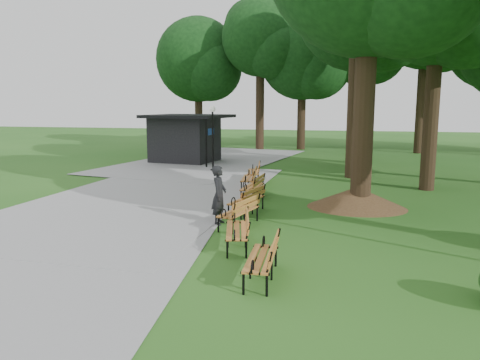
% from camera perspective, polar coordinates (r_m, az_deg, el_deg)
% --- Properties ---
extents(ground, '(100.00, 100.00, 0.00)m').
position_cam_1_polar(ground, '(14.61, -1.47, -4.70)').
color(ground, '#225819').
rests_on(ground, ground).
extents(path, '(12.00, 38.00, 0.06)m').
position_cam_1_polar(path, '(18.68, -11.14, -1.68)').
color(path, '#959598').
rests_on(path, ground).
extents(person, '(0.42, 0.64, 1.75)m').
position_cam_1_polar(person, '(13.74, -2.59, -1.86)').
color(person, black).
rests_on(person, ground).
extents(kiosk, '(5.18, 4.67, 2.90)m').
position_cam_1_polar(kiosk, '(28.76, -6.79, 5.10)').
color(kiosk, black).
rests_on(kiosk, ground).
extents(lamp_post, '(0.32, 0.32, 3.43)m').
position_cam_1_polar(lamp_post, '(24.52, -3.38, 6.76)').
color(lamp_post, black).
rests_on(lamp_post, ground).
extents(dirt_mound, '(2.84, 2.84, 0.73)m').
position_cam_1_polar(dirt_mound, '(16.48, 14.16, -2.07)').
color(dirt_mound, '#47301C').
rests_on(dirt_mound, ground).
extents(bench_0, '(0.73, 1.93, 0.88)m').
position_cam_1_polar(bench_0, '(9.55, 2.59, -9.63)').
color(bench_0, '#B76C2A').
rests_on(bench_0, ground).
extents(bench_1, '(1.06, 2.00, 0.88)m').
position_cam_1_polar(bench_1, '(11.58, -0.41, -6.20)').
color(bench_1, '#B76C2A').
rests_on(bench_1, ground).
extents(bench_2, '(1.07, 2.00, 0.88)m').
position_cam_1_polar(bench_2, '(13.53, -0.17, -3.91)').
color(bench_2, '#B76C2A').
rests_on(bench_2, ground).
extents(bench_3, '(1.08, 2.00, 0.88)m').
position_cam_1_polar(bench_3, '(15.13, 0.78, -2.50)').
color(bench_3, '#B76C2A').
rests_on(bench_3, ground).
extents(bench_4, '(0.73, 1.93, 0.88)m').
position_cam_1_polar(bench_4, '(17.59, 1.53, -0.82)').
color(bench_4, '#B76C2A').
rests_on(bench_4, ground).
extents(bench_5, '(0.87, 1.96, 0.88)m').
position_cam_1_polar(bench_5, '(19.57, 1.05, 0.22)').
color(bench_5, '#B76C2A').
rests_on(bench_5, ground).
extents(bench_6, '(0.96, 1.98, 0.88)m').
position_cam_1_polar(bench_6, '(21.46, 1.66, 1.02)').
color(bench_6, '#B76C2A').
rests_on(bench_6, ground).
extents(lawn_tree_4, '(7.36, 7.36, 12.77)m').
position_cam_1_polar(lawn_tree_4, '(29.39, 14.46, 19.82)').
color(lawn_tree_4, black).
rests_on(lawn_tree_4, ground).
extents(tree_backdrop, '(37.46, 9.95, 16.38)m').
position_cam_1_polar(tree_backdrop, '(37.11, 17.97, 16.10)').
color(tree_backdrop, black).
rests_on(tree_backdrop, ground).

